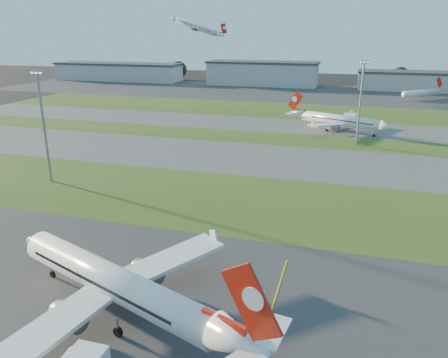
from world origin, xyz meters
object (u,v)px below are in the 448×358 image
at_px(mini_jet_near, 421,93).
at_px(light_mast_centre, 361,98).
at_px(light_mast_west, 43,120).
at_px(airliner_parked, 115,284).
at_px(airliner_taxiing, 339,120).

bearing_deg(mini_jet_near, light_mast_centre, -150.23).
xyz_separation_m(light_mast_west, light_mast_centre, (70.00, 56.00, 0.00)).
xyz_separation_m(airliner_parked, mini_jet_near, (60.81, 208.76, -1.15)).
xyz_separation_m(airliner_taxiing, light_mast_centre, (6.18, -19.16, 10.81)).
bearing_deg(airliner_parked, light_mast_west, 155.36).
distance_m(airliner_parked, light_mast_centre, 102.40).
bearing_deg(light_mast_centre, mini_jet_near, 73.89).
xyz_separation_m(airliner_parked, light_mast_west, (-41.27, 41.73, 10.38)).
bearing_deg(light_mast_west, airliner_parked, -45.32).
bearing_deg(airliner_parked, airliner_taxiing, 99.76).
xyz_separation_m(airliner_taxiing, light_mast_west, (-63.82, -75.16, 10.81)).
xyz_separation_m(mini_jet_near, light_mast_centre, (-32.08, -111.03, 11.53)).
distance_m(airliner_taxiing, mini_jet_near, 99.52).
bearing_deg(light_mast_west, mini_jet_near, 58.57).
relative_size(light_mast_west, light_mast_centre, 1.00).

